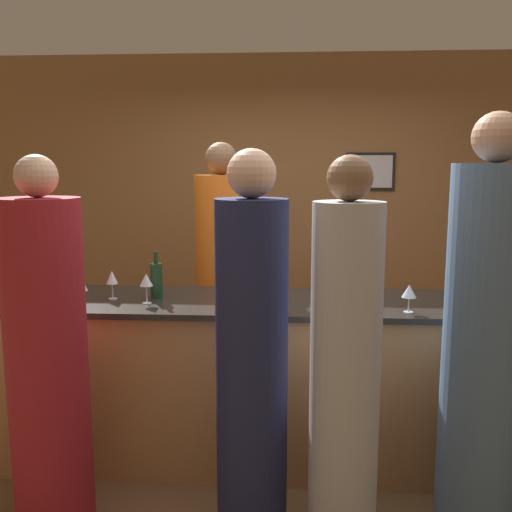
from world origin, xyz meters
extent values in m
plane|color=brown|center=(0.00, 0.00, 0.00)|extent=(14.00, 14.00, 0.00)
cube|color=olive|center=(0.00, 2.01, 1.40)|extent=(8.00, 0.06, 2.80)
cube|color=black|center=(0.73, 1.96, 1.75)|extent=(0.44, 0.02, 0.34)
cube|color=silver|center=(0.73, 1.95, 1.75)|extent=(0.39, 0.00, 0.29)
cube|color=#B27F4C|center=(0.00, 0.00, 0.49)|extent=(3.37, 0.68, 0.97)
cube|color=black|center=(0.00, 0.00, 0.99)|extent=(3.43, 0.74, 0.03)
cylinder|color=orange|center=(-0.48, 0.73, 0.87)|extent=(0.38, 0.38, 1.74)
sphere|color=brown|center=(-0.48, 0.73, 1.85)|extent=(0.23, 0.23, 0.23)
cylinder|color=#1E234C|center=(-0.16, -0.73, 0.83)|extent=(0.34, 0.34, 1.65)
sphere|color=tan|center=(-0.16, -0.73, 1.77)|extent=(0.23, 0.23, 0.23)
cylinder|color=maroon|center=(-1.16, -0.72, 0.83)|extent=(0.39, 0.39, 1.65)
sphere|color=tan|center=(-1.16, -0.72, 1.75)|extent=(0.20, 0.20, 0.20)
cylinder|color=#B2B2B7|center=(0.27, -0.84, 0.82)|extent=(0.32, 0.32, 1.65)
sphere|color=brown|center=(0.27, -0.84, 1.75)|extent=(0.20, 0.20, 0.20)
cylinder|color=#4C6B93|center=(0.91, -0.74, 0.91)|extent=(0.37, 0.37, 1.81)
sphere|color=#A37556|center=(0.91, -0.74, 1.92)|extent=(0.22, 0.22, 0.22)
cylinder|color=#19381E|center=(-1.50, 0.27, 1.12)|extent=(0.07, 0.07, 0.21)
cylinder|color=#19381E|center=(-1.50, 0.27, 1.26)|extent=(0.03, 0.03, 0.07)
cylinder|color=black|center=(-1.48, -0.04, 1.11)|extent=(0.07, 0.07, 0.20)
cylinder|color=black|center=(-1.48, -0.04, 1.24)|extent=(0.03, 0.03, 0.07)
cylinder|color=#19381E|center=(-0.79, 0.02, 1.11)|extent=(0.07, 0.07, 0.21)
cylinder|color=#19381E|center=(-0.79, 0.02, 1.26)|extent=(0.03, 0.03, 0.08)
cylinder|color=silver|center=(0.66, -0.24, 1.01)|extent=(0.05, 0.05, 0.00)
cylinder|color=silver|center=(0.66, -0.24, 1.05)|extent=(0.01, 0.01, 0.08)
cone|color=silver|center=(0.66, -0.24, 1.13)|extent=(0.08, 0.08, 0.07)
cylinder|color=silver|center=(-1.14, -0.28, 1.01)|extent=(0.05, 0.05, 0.00)
cylinder|color=silver|center=(-1.14, -0.28, 1.06)|extent=(0.01, 0.01, 0.10)
cone|color=silver|center=(-1.14, -0.28, 1.15)|extent=(0.07, 0.07, 0.08)
cylinder|color=silver|center=(-0.81, -0.13, 1.01)|extent=(0.05, 0.05, 0.00)
cylinder|color=silver|center=(-0.81, -0.13, 1.06)|extent=(0.01, 0.01, 0.10)
cone|color=silver|center=(-0.81, -0.13, 1.15)|extent=(0.07, 0.07, 0.07)
cylinder|color=silver|center=(-1.05, -0.03, 1.01)|extent=(0.05, 0.05, 0.00)
cylinder|color=silver|center=(-1.05, -0.03, 1.06)|extent=(0.01, 0.01, 0.09)
cone|color=silver|center=(-1.05, -0.03, 1.14)|extent=(0.07, 0.07, 0.08)
camera|label=1|loc=(0.02, -3.31, 1.80)|focal=40.00mm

